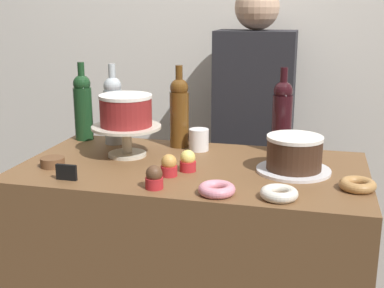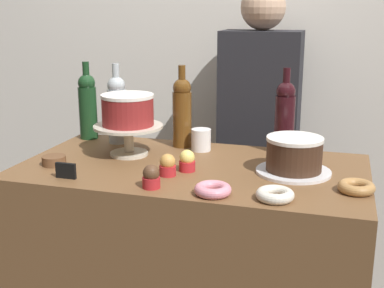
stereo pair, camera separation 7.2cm
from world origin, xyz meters
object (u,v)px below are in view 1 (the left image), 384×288
at_px(cupcake_chocolate, 154,178).
at_px(donut_pink, 217,189).
at_px(wine_bottle_dark_red, 282,115).
at_px(cookie_stack, 53,162).
at_px(white_layer_cake, 126,110).
at_px(barista_figure, 253,151).
at_px(cake_stand_pedestal, 127,135).
at_px(coffee_cup_ceramic, 199,140).
at_px(cupcake_lemon, 188,161).
at_px(wine_bottle_amber, 179,111).
at_px(cupcake_caramel, 169,166).
at_px(donut_maple, 358,185).
at_px(wine_bottle_clear, 113,109).
at_px(donut_sugar, 279,193).
at_px(wine_bottle_green, 83,106).
at_px(price_sign_chalkboard, 66,172).
at_px(chocolate_round_cake, 294,153).

xyz_separation_m(cupcake_chocolate, donut_pink, (0.20, -0.00, -0.02)).
xyz_separation_m(wine_bottle_dark_red, cookie_stack, (-0.76, -0.39, -0.13)).
bearing_deg(white_layer_cake, barista_figure, 56.80).
xyz_separation_m(cake_stand_pedestal, coffee_cup_ceramic, (0.24, 0.14, -0.04)).
distance_m(cake_stand_pedestal, donut_pink, 0.52).
distance_m(cake_stand_pedestal, coffee_cup_ceramic, 0.28).
relative_size(wine_bottle_dark_red, cupcake_chocolate, 4.38).
bearing_deg(cupcake_lemon, wine_bottle_amber, 110.69).
xyz_separation_m(wine_bottle_dark_red, cupcake_chocolate, (-0.34, -0.52, -0.11)).
bearing_deg(barista_figure, cupcake_caramel, -102.52).
height_order(cake_stand_pedestal, barista_figure, barista_figure).
bearing_deg(coffee_cup_ceramic, cookie_stack, -143.42).
xyz_separation_m(white_layer_cake, cupcake_chocolate, (0.21, -0.32, -0.14)).
bearing_deg(cookie_stack, donut_maple, 0.78).
height_order(white_layer_cake, coffee_cup_ceramic, white_layer_cake).
bearing_deg(cupcake_caramel, cupcake_chocolate, -94.06).
distance_m(wine_bottle_clear, coffee_cup_ceramic, 0.37).
relative_size(donut_maple, barista_figure, 0.07).
height_order(cupcake_caramel, cookie_stack, cupcake_caramel).
height_order(wine_bottle_dark_red, wine_bottle_clear, same).
bearing_deg(cookie_stack, cupcake_chocolate, -16.78).
relative_size(wine_bottle_dark_red, barista_figure, 0.20).
xyz_separation_m(donut_sugar, donut_pink, (-0.18, -0.01, 0.00)).
bearing_deg(wine_bottle_green, coffee_cup_ceramic, -5.62).
bearing_deg(donut_maple, cookie_stack, -179.22).
bearing_deg(wine_bottle_amber, donut_maple, -28.20).
xyz_separation_m(donut_maple, price_sign_chalkboard, (-0.91, -0.13, 0.01)).
bearing_deg(cake_stand_pedestal, price_sign_chalkboard, -105.99).
height_order(white_layer_cake, chocolate_round_cake, white_layer_cake).
height_order(cake_stand_pedestal, cupcake_caramel, cake_stand_pedestal).
xyz_separation_m(wine_bottle_clear, barista_figure, (0.51, 0.45, -0.26)).
height_order(cupcake_chocolate, cupcake_caramel, same).
bearing_deg(donut_pink, coffee_cup_ceramic, 109.56).
height_order(cake_stand_pedestal, wine_bottle_clear, wine_bottle_clear).
height_order(donut_maple, coffee_cup_ceramic, coffee_cup_ceramic).
xyz_separation_m(wine_bottle_clear, price_sign_chalkboard, (0.03, -0.47, -0.12)).
bearing_deg(donut_sugar, donut_maple, 30.57).
relative_size(wine_bottle_amber, wine_bottle_green, 1.00).
bearing_deg(wine_bottle_green, chocolate_round_cake, -14.85).
height_order(cookie_stack, barista_figure, barista_figure).
bearing_deg(cupcake_chocolate, donut_maple, 12.91).
xyz_separation_m(cupcake_chocolate, donut_sugar, (0.38, 0.01, -0.02)).
relative_size(donut_maple, donut_pink, 1.00).
bearing_deg(wine_bottle_dark_red, chocolate_round_cake, -75.59).
relative_size(chocolate_round_cake, cookie_stack, 2.25).
bearing_deg(donut_pink, price_sign_chalkboard, 178.73).
xyz_separation_m(white_layer_cake, donut_pink, (0.41, -0.32, -0.16)).
xyz_separation_m(cupcake_lemon, cupcake_caramel, (-0.05, -0.07, 0.00)).
bearing_deg(wine_bottle_dark_red, barista_figure, 111.41).
height_order(cake_stand_pedestal, wine_bottle_amber, wine_bottle_amber).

